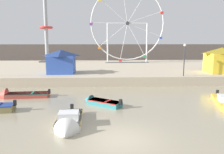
{
  "coord_description": "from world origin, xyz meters",
  "views": [
    {
      "loc": [
        -1.02,
        -12.0,
        5.39
      ],
      "look_at": [
        -0.05,
        9.98,
        1.92
      ],
      "focal_mm": 36.92,
      "sensor_mm": 36.0,
      "label": 1
    }
  ],
  "objects_px": {
    "motorboat_teal_painted": "(99,102)",
    "carnival_booth_yellow_awning": "(221,60)",
    "carnival_booth_blue_tent": "(61,61)",
    "promenade_lamp_near": "(184,55)",
    "motorboat_faded_red": "(16,95)",
    "ferris_wheel_white_frame": "(127,24)",
    "motorboat_pale_grey": "(68,124)",
    "drop_tower_steel_tower": "(46,32)"
  },
  "relations": [
    {
      "from": "carnival_booth_blue_tent",
      "to": "promenade_lamp_near",
      "type": "height_order",
      "value": "promenade_lamp_near"
    },
    {
      "from": "motorboat_faded_red",
      "to": "carnival_booth_yellow_awning",
      "type": "distance_m",
      "value": 25.81
    },
    {
      "from": "ferris_wheel_white_frame",
      "to": "drop_tower_steel_tower",
      "type": "height_order",
      "value": "ferris_wheel_white_frame"
    },
    {
      "from": "motorboat_pale_grey",
      "to": "ferris_wheel_white_frame",
      "type": "bearing_deg",
      "value": 164.94
    },
    {
      "from": "motorboat_teal_painted",
      "to": "ferris_wheel_white_frame",
      "type": "height_order",
      "value": "ferris_wheel_white_frame"
    },
    {
      "from": "motorboat_pale_grey",
      "to": "drop_tower_steel_tower",
      "type": "xyz_separation_m",
      "value": [
        -8.96,
        33.51,
        6.83
      ]
    },
    {
      "from": "carnival_booth_blue_tent",
      "to": "carnival_booth_yellow_awning",
      "type": "distance_m",
      "value": 21.37
    },
    {
      "from": "motorboat_teal_painted",
      "to": "drop_tower_steel_tower",
      "type": "distance_m",
      "value": 30.96
    },
    {
      "from": "drop_tower_steel_tower",
      "to": "carnival_booth_blue_tent",
      "type": "height_order",
      "value": "drop_tower_steel_tower"
    },
    {
      "from": "motorboat_teal_painted",
      "to": "promenade_lamp_near",
      "type": "xyz_separation_m",
      "value": [
        10.21,
        8.22,
        3.45
      ]
    },
    {
      "from": "ferris_wheel_white_frame",
      "to": "drop_tower_steel_tower",
      "type": "xyz_separation_m",
      "value": [
        -16.05,
        2.22,
        -1.4
      ]
    },
    {
      "from": "carnival_booth_blue_tent",
      "to": "carnival_booth_yellow_awning",
      "type": "xyz_separation_m",
      "value": [
        21.37,
        -0.36,
        0.15
      ]
    },
    {
      "from": "ferris_wheel_white_frame",
      "to": "motorboat_pale_grey",
      "type": "bearing_deg",
      "value": -102.77
    },
    {
      "from": "motorboat_faded_red",
      "to": "promenade_lamp_near",
      "type": "bearing_deg",
      "value": -167.75
    },
    {
      "from": "carnival_booth_yellow_awning",
      "to": "promenade_lamp_near",
      "type": "relative_size",
      "value": 1.08
    },
    {
      "from": "motorboat_faded_red",
      "to": "motorboat_pale_grey",
      "type": "relative_size",
      "value": 1.09
    },
    {
      "from": "motorboat_teal_painted",
      "to": "motorboat_pale_grey",
      "type": "height_order",
      "value": "motorboat_pale_grey"
    },
    {
      "from": "motorboat_faded_red",
      "to": "promenade_lamp_near",
      "type": "distance_m",
      "value": 19.31
    },
    {
      "from": "motorboat_faded_red",
      "to": "motorboat_pale_grey",
      "type": "xyz_separation_m",
      "value": [
        6.17,
        -8.21,
        0.07
      ]
    },
    {
      "from": "motorboat_teal_painted",
      "to": "promenade_lamp_near",
      "type": "relative_size",
      "value": 0.92
    },
    {
      "from": "motorboat_teal_painted",
      "to": "carnival_booth_yellow_awning",
      "type": "relative_size",
      "value": 0.85
    },
    {
      "from": "motorboat_pale_grey",
      "to": "ferris_wheel_white_frame",
      "type": "distance_m",
      "value": 33.12
    },
    {
      "from": "ferris_wheel_white_frame",
      "to": "promenade_lamp_near",
      "type": "xyz_separation_m",
      "value": [
        4.97,
        -17.75,
        -4.82
      ]
    },
    {
      "from": "motorboat_faded_red",
      "to": "ferris_wheel_white_frame",
      "type": "xyz_separation_m",
      "value": [
        13.26,
        23.07,
        8.3
      ]
    },
    {
      "from": "carnival_booth_blue_tent",
      "to": "promenade_lamp_near",
      "type": "bearing_deg",
      "value": -12.53
    },
    {
      "from": "motorboat_faded_red",
      "to": "carnival_booth_blue_tent",
      "type": "relative_size",
      "value": 1.4
    },
    {
      "from": "carnival_booth_yellow_awning",
      "to": "promenade_lamp_near",
      "type": "distance_m",
      "value": 6.78
    },
    {
      "from": "drop_tower_steel_tower",
      "to": "promenade_lamp_near",
      "type": "distance_m",
      "value": 29.2
    },
    {
      "from": "motorboat_teal_painted",
      "to": "carnival_booth_blue_tent",
      "type": "xyz_separation_m",
      "value": [
        -5.05,
        11.4,
        2.51
      ]
    },
    {
      "from": "drop_tower_steel_tower",
      "to": "ferris_wheel_white_frame",
      "type": "bearing_deg",
      "value": -7.89
    },
    {
      "from": "carnival_booth_blue_tent",
      "to": "promenade_lamp_near",
      "type": "distance_m",
      "value": 15.62
    },
    {
      "from": "motorboat_faded_red",
      "to": "drop_tower_steel_tower",
      "type": "bearing_deg",
      "value": -87.73
    },
    {
      "from": "motorboat_faded_red",
      "to": "drop_tower_steel_tower",
      "type": "height_order",
      "value": "drop_tower_steel_tower"
    },
    {
      "from": "carnival_booth_blue_tent",
      "to": "promenade_lamp_near",
      "type": "relative_size",
      "value": 0.96
    },
    {
      "from": "drop_tower_steel_tower",
      "to": "promenade_lamp_near",
      "type": "relative_size",
      "value": 3.5
    },
    {
      "from": "ferris_wheel_white_frame",
      "to": "drop_tower_steel_tower",
      "type": "distance_m",
      "value": 16.27
    },
    {
      "from": "motorboat_teal_painted",
      "to": "carnival_booth_blue_tent",
      "type": "distance_m",
      "value": 12.72
    },
    {
      "from": "motorboat_pale_grey",
      "to": "promenade_lamp_near",
      "type": "relative_size",
      "value": 1.23
    },
    {
      "from": "motorboat_pale_grey",
      "to": "carnival_booth_blue_tent",
      "type": "bearing_deg",
      "value": -171.46
    },
    {
      "from": "motorboat_teal_painted",
      "to": "ferris_wheel_white_frame",
      "type": "distance_m",
      "value": 27.75
    },
    {
      "from": "motorboat_faded_red",
      "to": "motorboat_teal_painted",
      "type": "relative_size",
      "value": 1.45
    },
    {
      "from": "drop_tower_steel_tower",
      "to": "carnival_booth_yellow_awning",
      "type": "height_order",
      "value": "drop_tower_steel_tower"
    }
  ]
}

